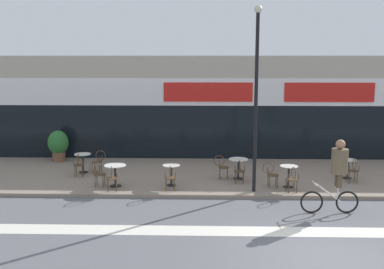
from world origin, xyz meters
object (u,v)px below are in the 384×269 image
Objects in this scene: cafe_chair_3_near at (240,169)px; cafe_chair_5_near at (353,169)px; cafe_chair_0_near at (79,163)px; lamp_post at (256,89)px; cyclist_0 at (337,170)px; cafe_chair_4_side at (271,173)px; cafe_chair_2_near at (170,176)px; bistro_table_2 at (171,171)px; cafe_chair_1_side at (98,172)px; bistro_table_3 at (238,165)px; cafe_chair_0_side at (98,160)px; bistro_table_0 at (83,159)px; cafe_chair_1_near at (112,177)px; bistro_table_4 at (289,172)px; bistro_table_1 at (115,171)px; planter_pot at (58,144)px; cafe_chair_4_near at (293,178)px; bistro_table_5 at (348,165)px; cafe_chair_3_side at (222,165)px.

cafe_chair_5_near is (4.11, 0.17, 0.00)m from cafe_chair_3_near.
cafe_chair_0_near is 7.34m from lamp_post.
cyclist_0 is at bearing -38.93° from lamp_post.
cafe_chair_0_near is 1.00× the size of cafe_chair_4_side.
cyclist_0 reaches higher than cafe_chair_2_near.
bistro_table_2 is 5.68m from cyclist_0.
cafe_chair_1_side is at bearing 95.28° from cafe_chair_5_near.
bistro_table_3 is 4.13m from cafe_chair_5_near.
cafe_chair_0_side is at bearing -28.77° from cyclist_0.
cafe_chair_0_side is (0.62, 0.62, 0.00)m from cafe_chair_0_near.
bistro_table_0 is 0.84× the size of cafe_chair_2_near.
cafe_chair_3_near is (4.40, 1.13, 0.00)m from cafe_chair_1_near.
bistro_table_1 is at bearing -179.52° from bistro_table_4.
bistro_table_3 is 0.56× the size of planter_pot.
cafe_chair_5_near is at bearing -118.05° from cyclist_0.
cafe_chair_4_near is at bearing -121.54° from cafe_chair_3_near.
cyclist_0 is (2.66, -3.38, 0.67)m from bistro_table_3.
cyclist_0 reaches higher than bistro_table_5.
cafe_chair_3_side and cafe_chair_4_side have the same top height.
cafe_chair_5_near is at bearing 16.77° from lamp_post.
lamp_post reaches higher than planter_pot.
cafe_chair_3_near is 1.00× the size of cafe_chair_4_side.
planter_pot is at bearing 160.39° from bistro_table_3.
cafe_chair_5_near reaches higher than bistro_table_2.
cafe_chair_1_side is 0.66× the size of planter_pot.
cafe_chair_3_near reaches higher than bistro_table_1.
cafe_chair_0_side is 1.00× the size of cafe_chair_1_near.
cyclist_0 reaches higher than cafe_chair_5_near.
bistro_table_2 is 0.84× the size of cafe_chair_3_side.
planter_pot is (-7.67, 3.36, 0.23)m from cafe_chair_3_near.
cafe_chair_1_near reaches higher than bistro_table_5.
cafe_chair_0_side is at bearing -0.62° from bistro_table_0.
cafe_chair_4_side reaches higher than bistro_table_2.
bistro_table_3 is 0.85× the size of cafe_chair_1_near.
cafe_chair_2_near is at bearing -20.87° from cyclist_0.
bistro_table_4 reaches higher than bistro_table_5.
bistro_table_1 is 0.34× the size of cyclist_0.
planter_pot reaches higher than cafe_chair_1_near.
bistro_table_2 is 4.12m from bistro_table_4.
planter_pot is at bearing 129.25° from bistro_table_0.
bistro_table_4 is at bearing 21.13° from lamp_post.
planter_pot is (-5.23, 3.72, 0.22)m from bistro_table_2.
bistro_table_2 is (3.63, -1.76, -0.01)m from bistro_table_0.
cafe_chair_3_near is at bearing 154.63° from cafe_chair_4_side.
planter_pot reaches higher than cafe_chair_4_near.
cafe_chair_4_side reaches higher than bistro_table_0.
cafe_chair_2_near is 1.00× the size of cafe_chair_4_side.
cafe_chair_1_side reaches higher than bistro_table_1.
cafe_chair_3_side is 3.52m from lamp_post.
cafe_chair_1_near and cafe_chair_4_side have the same top height.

